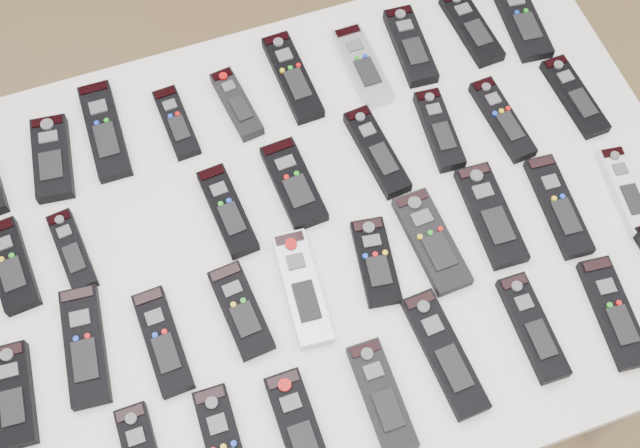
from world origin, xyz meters
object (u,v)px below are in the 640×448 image
object	(u,v)px
remote_16	(502,119)
remote_25	(491,215)
remote_10	(11,266)
remote_23	(376,262)
remote_19	(85,346)
remote_35	(614,312)
remote_18	(14,395)
remote_20	(163,341)
remote_34	(533,327)
remote_32	(382,397)
remote_11	(72,251)
remote_14	(377,152)
remote_2	(105,131)
remote_1	(52,158)
remote_4	(237,104)
remote_12	(228,211)
remote_21	(241,310)
remote_33	(445,353)
remote_7	(410,46)
remote_13	(294,184)
remote_5	(292,77)
table	(320,244)
remote_9	(521,20)
remote_6	(362,66)
remote_15	(439,130)
remote_27	(626,191)
remote_17	(574,96)
remote_3	(176,122)
remote_26	(558,206)
remote_8	(471,28)

from	to	relation	value
remote_16	remote_25	world-z (taller)	same
remote_10	remote_23	size ratio (longest dim) A/B	1.08
remote_19	remote_35	world-z (taller)	same
remote_18	remote_20	xyz separation A→B (m)	(0.23, 0.01, -0.00)
remote_25	remote_34	distance (m)	0.20
remote_19	remote_32	bearing A→B (deg)	-23.72
remote_11	remote_14	size ratio (longest dim) A/B	0.82
remote_2	remote_34	size ratio (longest dim) A/B	1.14
remote_1	remote_18	distance (m)	0.41
remote_4	remote_11	xyz separation A→B (m)	(-0.33, -0.19, 0.00)
remote_10	remote_12	size ratio (longest dim) A/B	0.96
remote_14	remote_35	size ratio (longest dim) A/B	0.98
remote_21	remote_33	world-z (taller)	remote_21
remote_11	remote_25	size ratio (longest dim) A/B	0.78
remote_7	remote_23	world-z (taller)	remote_7
remote_13	remote_21	bearing A→B (deg)	-131.85
remote_2	remote_5	size ratio (longest dim) A/B	1.04
table	remote_20	bearing A→B (deg)	-160.24
remote_2	remote_5	bearing A→B (deg)	0.78
remote_12	remote_9	bearing A→B (deg)	13.30
remote_6	remote_34	world-z (taller)	same
remote_15	remote_27	bearing A→B (deg)	-35.65
remote_14	remote_17	distance (m)	0.38
remote_1	remote_9	distance (m)	0.89
remote_2	remote_12	distance (m)	0.27
remote_21	remote_25	distance (m)	0.44
remote_23	remote_3	bearing A→B (deg)	131.38
remote_33	remote_21	bearing A→B (deg)	144.91
remote_10	remote_26	world-z (taller)	remote_10
remote_20	remote_21	distance (m)	0.13
remote_10	remote_15	xyz separation A→B (m)	(0.75, 0.01, 0.00)
remote_34	remote_35	world-z (taller)	remote_34
remote_5	remote_7	distance (m)	0.23
remote_8	remote_12	xyz separation A→B (m)	(-0.54, -0.22, 0.00)
remote_13	remote_35	size ratio (longest dim) A/B	0.91
remote_1	remote_18	xyz separation A→B (m)	(-0.13, -0.39, 0.00)
remote_12	remote_18	distance (m)	0.43
remote_12	remote_26	world-z (taller)	remote_12
remote_19	remote_20	bearing A→B (deg)	-10.19
remote_4	remote_2	bearing A→B (deg)	167.18
remote_4	remote_35	distance (m)	0.72
remote_4	remote_6	world-z (taller)	remote_6
remote_14	remote_35	xyz separation A→B (m)	(0.24, -0.39, -0.00)
remote_6	remote_23	size ratio (longest dim) A/B	1.17
remote_8	remote_13	xyz separation A→B (m)	(-0.42, -0.21, 0.00)
remote_14	remote_19	size ratio (longest dim) A/B	0.93
remote_20	remote_34	distance (m)	0.57
remote_10	remote_4	bearing A→B (deg)	17.95
remote_6	remote_9	xyz separation A→B (m)	(0.32, 0.00, -0.00)
remote_6	remote_8	xyz separation A→B (m)	(0.22, 0.02, -0.00)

